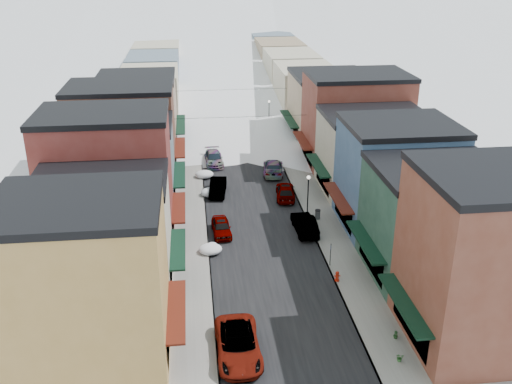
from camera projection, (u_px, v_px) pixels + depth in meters
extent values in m
plane|color=gray|center=(300.00, 382.00, 35.97)|extent=(600.00, 600.00, 0.00)
cube|color=black|center=(230.00, 121.00, 90.83)|extent=(10.00, 160.00, 0.01)
cube|color=gray|center=(189.00, 122.00, 90.10)|extent=(3.20, 160.00, 0.15)
cube|color=gray|center=(271.00, 119.00, 91.50)|extent=(3.20, 160.00, 0.15)
cube|color=slate|center=(198.00, 122.00, 90.27)|extent=(0.10, 160.00, 0.15)
cube|color=slate|center=(262.00, 120.00, 91.33)|extent=(0.10, 160.00, 0.15)
cube|color=tan|center=(85.00, 286.00, 36.08)|extent=(10.00, 8.50, 11.00)
cube|color=black|center=(74.00, 203.00, 33.83)|extent=(10.20, 8.70, 0.50)
cube|color=#55190E|center=(176.00, 310.00, 37.57)|extent=(1.20, 7.22, 0.15)
cube|color=beige|center=(104.00, 238.00, 44.24)|extent=(10.00, 8.00, 9.00)
cube|color=black|center=(98.00, 181.00, 42.39)|extent=(10.20, 8.20, 0.50)
cube|color=black|center=(178.00, 249.00, 45.34)|extent=(1.20, 6.80, 0.15)
cube|color=maroon|center=(108.00, 182.00, 50.92)|extent=(11.00, 8.00, 12.00)
cube|color=black|center=(101.00, 114.00, 48.48)|extent=(11.20, 8.20, 0.50)
cube|color=#55190E|center=(179.00, 207.00, 52.66)|extent=(1.20, 6.80, 0.15)
cube|color=slate|center=(125.00, 167.00, 59.43)|extent=(10.00, 9.00, 8.50)
cube|color=black|center=(121.00, 126.00, 57.67)|extent=(10.20, 9.20, 0.50)
cube|color=black|center=(180.00, 174.00, 60.43)|extent=(1.20, 7.65, 0.15)
cube|color=brown|center=(123.00, 133.00, 67.16)|extent=(12.00, 9.00, 10.50)
cube|color=black|center=(119.00, 87.00, 65.01)|extent=(12.20, 9.20, 0.50)
cube|color=#55190E|center=(180.00, 147.00, 68.66)|extent=(1.20, 7.65, 0.15)
cube|color=tan|center=(138.00, 114.00, 76.61)|extent=(10.00, 11.00, 9.50)
cube|color=black|center=(135.00, 77.00, 74.65)|extent=(10.20, 11.20, 0.50)
cube|color=black|center=(181.00, 124.00, 77.80)|extent=(1.20, 9.35, 0.15)
cube|color=brown|center=(497.00, 262.00, 37.81)|extent=(11.00, 9.00, 12.00)
cube|color=black|center=(404.00, 304.00, 38.26)|extent=(1.20, 7.65, 0.15)
cube|color=#204334|center=(433.00, 224.00, 46.57)|extent=(10.00, 9.00, 9.00)
cube|color=black|center=(440.00, 169.00, 44.72)|extent=(10.20, 9.20, 0.50)
cube|color=black|center=(365.00, 241.00, 46.49)|extent=(1.20, 7.65, 0.15)
cube|color=#36557B|center=(396.00, 178.00, 54.61)|extent=(10.00, 9.00, 10.00)
cube|color=black|center=(402.00, 125.00, 52.55)|extent=(10.20, 9.20, 0.50)
cube|color=#55190E|center=(338.00, 198.00, 54.72)|extent=(1.20, 7.65, 0.15)
cube|color=#B7B094|center=(372.00, 154.00, 63.18)|extent=(11.00, 9.00, 8.50)
cube|color=black|center=(376.00, 115.00, 61.42)|extent=(11.20, 9.20, 0.50)
cube|color=black|center=(318.00, 165.00, 62.95)|extent=(1.20, 7.65, 0.15)
cube|color=maroon|center=(355.00, 121.00, 70.98)|extent=(12.00, 9.00, 11.00)
cube|color=black|center=(359.00, 75.00, 68.73)|extent=(12.20, 9.20, 0.50)
cube|color=#55190E|center=(303.00, 140.00, 71.18)|extent=(1.20, 7.65, 0.15)
cube|color=tan|center=(328.00, 109.00, 80.40)|extent=(10.00, 11.00, 9.00)
cube|color=black|center=(330.00, 75.00, 78.55)|extent=(10.20, 11.20, 0.50)
cube|color=black|center=(289.00, 119.00, 80.32)|extent=(1.20, 9.35, 0.15)
cube|color=gray|center=(150.00, 96.00, 89.77)|extent=(9.00, 13.00, 8.00)
cube|color=gray|center=(306.00, 91.00, 92.41)|extent=(9.00, 13.00, 8.00)
cube|color=gray|center=(154.00, 77.00, 102.58)|extent=(9.00, 13.00, 8.00)
cube|color=gray|center=(291.00, 74.00, 105.21)|extent=(9.00, 13.00, 8.00)
cube|color=gray|center=(157.00, 63.00, 115.38)|extent=(9.00, 13.00, 8.00)
cube|color=gray|center=(279.00, 61.00, 118.02)|extent=(9.00, 13.00, 8.00)
cube|color=gray|center=(160.00, 52.00, 128.18)|extent=(9.00, 13.00, 8.00)
cube|color=gray|center=(270.00, 50.00, 130.82)|extent=(9.00, 13.00, 8.00)
cube|color=silver|center=(201.00, 0.00, 239.35)|extent=(360.00, 40.00, 12.00)
cylinder|color=black|center=(241.00, 117.00, 70.12)|extent=(16.40, 0.04, 0.04)
cylinder|color=black|center=(232.00, 90.00, 83.83)|extent=(16.40, 0.04, 0.04)
imported|color=white|center=(238.00, 344.00, 37.99)|extent=(2.95, 6.30, 1.74)
imported|color=#999CA1|center=(221.00, 227.00, 54.41)|extent=(1.94, 4.37, 1.46)
imported|color=black|center=(218.00, 187.00, 63.43)|extent=(2.29, 5.06, 1.61)
imported|color=gray|center=(214.00, 158.00, 72.23)|extent=(2.43, 5.48, 1.56)
imported|color=black|center=(305.00, 224.00, 54.79)|extent=(1.96, 5.23, 1.70)
imported|color=gray|center=(285.00, 191.00, 62.27)|extent=(2.59, 5.18, 1.70)
imported|color=black|center=(273.00, 167.00, 69.08)|extent=(3.10, 6.09, 1.69)
imported|color=gray|center=(221.00, 112.00, 92.64)|extent=(2.47, 5.18, 1.71)
imported|color=white|center=(236.00, 115.00, 91.12)|extent=(3.35, 6.28, 1.68)
cylinder|color=red|center=(337.00, 280.00, 46.65)|extent=(0.38, 0.38, 0.11)
cylinder|color=red|center=(337.00, 277.00, 46.54)|extent=(0.27, 0.27, 0.68)
sphere|color=red|center=(337.00, 273.00, 46.39)|extent=(0.29, 0.29, 0.29)
cylinder|color=red|center=(337.00, 276.00, 46.50)|extent=(0.51, 0.11, 0.11)
cylinder|color=black|center=(330.00, 255.00, 48.52)|extent=(0.06, 0.06, 2.10)
cube|color=navy|center=(331.00, 247.00, 48.23)|extent=(0.11, 0.28, 0.38)
cylinder|color=#4E5053|center=(318.00, 215.00, 57.29)|extent=(0.53, 0.53, 0.92)
cylinder|color=black|center=(318.00, 210.00, 57.10)|extent=(0.57, 0.57, 0.06)
cylinder|color=black|center=(307.00, 216.00, 58.02)|extent=(0.31, 0.31, 0.10)
cylinder|color=black|center=(308.00, 198.00, 57.24)|extent=(0.12, 0.12, 4.08)
sphere|color=white|center=(309.00, 177.00, 56.38)|extent=(0.37, 0.37, 0.37)
cylinder|color=black|center=(269.00, 128.00, 86.76)|extent=(0.30, 0.30, 0.10)
cylinder|color=black|center=(269.00, 115.00, 86.01)|extent=(0.12, 0.12, 3.97)
sphere|color=white|center=(269.00, 101.00, 85.17)|extent=(0.36, 0.36, 0.36)
imported|color=#387233|center=(400.00, 358.00, 37.44)|extent=(0.59, 0.54, 0.55)
imported|color=#264F24|center=(396.00, 335.00, 39.65)|extent=(0.43, 0.43, 0.56)
ellipsoid|color=white|center=(210.00, 249.00, 50.98)|extent=(2.08, 1.76, 0.88)
ellipsoid|color=white|center=(212.00, 245.00, 52.19)|extent=(0.89, 0.80, 0.44)
ellipsoid|color=white|center=(211.00, 192.00, 62.90)|extent=(2.26, 1.92, 0.96)
ellipsoid|color=white|center=(212.00, 190.00, 64.11)|extent=(0.97, 0.87, 0.48)
ellipsoid|color=white|center=(204.00, 174.00, 67.96)|extent=(2.18, 1.84, 0.92)
ellipsoid|color=white|center=(206.00, 173.00, 69.17)|extent=(0.93, 0.84, 0.47)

